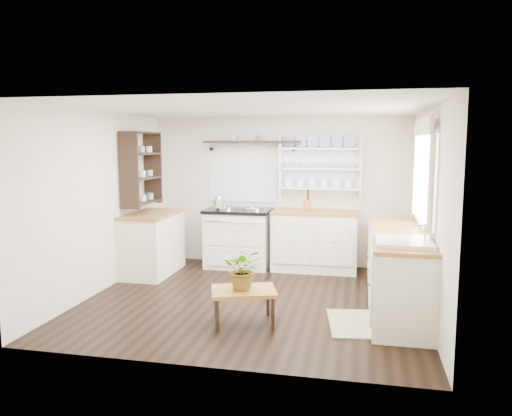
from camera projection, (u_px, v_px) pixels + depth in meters
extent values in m
cube|color=black|center=(253.00, 299.00, 6.11)|extent=(4.00, 3.80, 0.01)
cube|color=beige|center=(279.00, 191.00, 7.80)|extent=(4.00, 0.02, 2.30)
cube|color=beige|center=(428.00, 211.00, 5.55)|extent=(0.02, 3.80, 2.30)
cube|color=beige|center=(100.00, 202.00, 6.38)|extent=(0.02, 3.80, 2.30)
cube|color=white|center=(253.00, 109.00, 5.81)|extent=(4.00, 3.80, 0.01)
cube|color=white|center=(424.00, 179.00, 5.66)|extent=(0.04, 1.40, 1.00)
cube|color=white|center=(422.00, 179.00, 5.66)|extent=(0.02, 1.50, 1.10)
cube|color=#F4E4C3|center=(423.00, 127.00, 5.59)|extent=(0.04, 1.55, 0.18)
cube|color=white|center=(238.00, 239.00, 7.70)|extent=(0.96, 0.63, 0.85)
cube|color=black|center=(238.00, 211.00, 7.64)|extent=(1.00, 0.67, 0.05)
cylinder|color=silver|center=(224.00, 208.00, 7.68)|extent=(0.33, 0.33, 0.03)
cylinder|color=silver|center=(252.00, 208.00, 7.59)|extent=(0.33, 0.33, 0.03)
cylinder|color=silver|center=(233.00, 222.00, 7.31)|extent=(0.87, 0.02, 0.02)
cube|color=silver|center=(315.00, 241.00, 7.48)|extent=(1.25, 0.60, 0.88)
cube|color=brown|center=(315.00, 212.00, 7.42)|extent=(1.27, 0.63, 0.04)
cube|color=silver|center=(397.00, 270.00, 5.80)|extent=(0.60, 2.40, 0.88)
cube|color=brown|center=(399.00, 233.00, 5.74)|extent=(0.62, 2.43, 0.04)
cube|color=white|center=(403.00, 253.00, 5.03)|extent=(0.55, 0.60, 0.28)
cylinder|color=silver|center=(425.00, 235.00, 4.96)|extent=(0.02, 0.02, 0.22)
cube|color=silver|center=(153.00, 244.00, 7.28)|extent=(0.60, 1.10, 0.88)
cube|color=brown|center=(152.00, 214.00, 7.22)|extent=(0.62, 1.13, 0.04)
cube|color=white|center=(321.00, 166.00, 7.60)|extent=(1.20, 0.03, 0.90)
cube|color=white|center=(320.00, 167.00, 7.51)|extent=(1.20, 0.22, 0.02)
cylinder|color=navy|center=(321.00, 149.00, 7.49)|extent=(0.20, 0.02, 0.20)
cube|color=black|center=(252.00, 142.00, 7.66)|extent=(1.50, 0.24, 0.04)
cone|color=black|center=(213.00, 149.00, 7.88)|extent=(0.06, 0.20, 0.06)
cone|color=black|center=(295.00, 149.00, 7.61)|extent=(0.06, 0.20, 0.06)
cube|color=black|center=(141.00, 168.00, 7.16)|extent=(0.28, 0.80, 1.05)
cylinder|color=#A0623A|center=(307.00, 205.00, 7.52)|extent=(0.12, 0.12, 0.14)
cube|color=brown|center=(244.00, 291.00, 5.29)|extent=(0.79, 0.67, 0.04)
cylinder|color=black|center=(217.00, 315.00, 5.09)|extent=(0.04, 0.04, 0.33)
cylinder|color=black|center=(216.00, 303.00, 5.47)|extent=(0.04, 0.04, 0.33)
cylinder|color=black|center=(273.00, 313.00, 5.15)|extent=(0.04, 0.04, 0.33)
cylinder|color=black|center=(268.00, 301.00, 5.53)|extent=(0.04, 0.04, 0.33)
imported|color=#3F7233|center=(244.00, 269.00, 5.25)|extent=(0.46, 0.42, 0.44)
cube|color=#938455|center=(355.00, 323.00, 5.28)|extent=(0.66, 0.92, 0.02)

